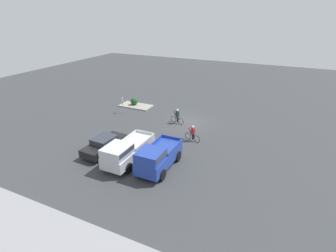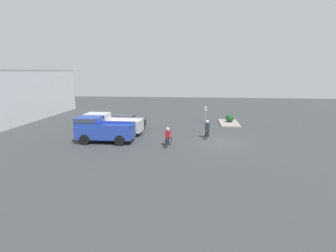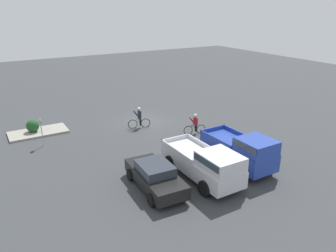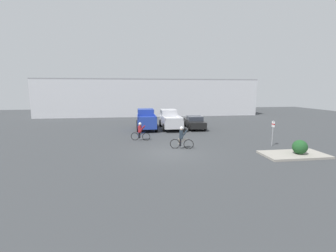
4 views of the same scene
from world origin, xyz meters
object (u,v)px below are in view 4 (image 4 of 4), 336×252
Objects in this scene: cyclist_0 at (182,138)px; cyclist_1 at (140,131)px; pickup_truck_0 at (146,119)px; pickup_truck_1 at (170,119)px; sedan_0 at (195,122)px; fire_lane_sign at (273,130)px; shrub at (300,147)px.

cyclist_1 is (-3.07, 3.35, -0.03)m from cyclist_0.
pickup_truck_0 is at bearing 103.84° from cyclist_0.
cyclist_1 is (-3.59, -6.15, -0.28)m from pickup_truck_1.
pickup_truck_0 reaches higher than sedan_0.
pickup_truck_0 is at bearing 82.48° from cyclist_1.
pickup_truck_0 is 6.00m from cyclist_1.
sedan_0 is at bearing -5.40° from pickup_truck_0.
fire_lane_sign is 2.95m from shrub.
pickup_truck_0 is at bearing 174.60° from sedan_0.
pickup_truck_1 is 2.92m from sedan_0.
fire_lane_sign is (4.06, -8.91, 0.52)m from sedan_0.
cyclist_0 reaches higher than sedan_0.
pickup_truck_0 is 2.81m from pickup_truck_1.
cyclist_0 is (2.29, -9.29, -0.31)m from pickup_truck_0.
cyclist_1 is 0.82× the size of fire_lane_sign.
sedan_0 is 2.66× the size of cyclist_1.
pickup_truck_1 reaches higher than sedan_0.
shrub is (7.56, -3.02, -0.22)m from cyclist_0.
pickup_truck_1 is (2.80, 0.21, -0.06)m from pickup_truck_0.
cyclist_0 is 1.03× the size of cyclist_1.
pickup_truck_0 reaches higher than cyclist_1.
cyclist_0 is at bearing 158.20° from shrub.
shrub is at bearing -30.94° from cyclist_1.
pickup_truck_1 reaches higher than cyclist_1.
pickup_truck_1 is 5.76× the size of shrub.
pickup_truck_0 is 5.14× the size of shrub.
cyclist_1 reaches higher than shrub.
pickup_truck_0 is 1.08× the size of sedan_0.
cyclist_1 is at bearing 149.06° from shrub.
sedan_0 is 2.18× the size of fire_lane_sign.
pickup_truck_1 is at bearing 4.25° from pickup_truck_0.
cyclist_1 is at bearing 132.53° from cyclist_0.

